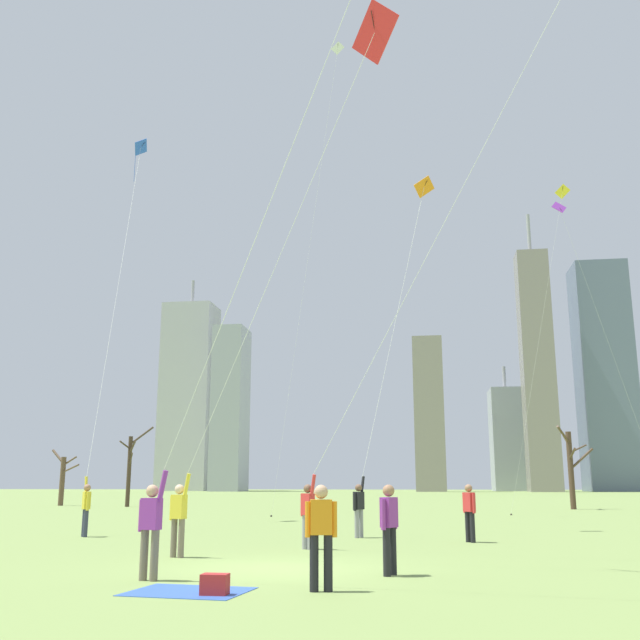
{
  "coord_description": "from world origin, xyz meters",
  "views": [
    {
      "loc": [
        2.91,
        -14.97,
        1.64
      ],
      "look_at": [
        0.0,
        6.0,
        6.37
      ],
      "focal_mm": 41.18,
      "sensor_mm": 36.0,
      "label": 1
    }
  ],
  "objects_px": {
    "kite_flyer_midfield_center_red": "(222,409)",
    "bare_tree_center": "(62,478)",
    "bystander_strolling_midfield": "(321,531)",
    "picnic_spot": "(203,587)",
    "kite_flyer_foreground_right_pink": "(366,394)",
    "distant_kite_drifting_left_yellow": "(557,228)",
    "kite_flyer_midfield_left_teal": "(194,413)",
    "bystander_far_off_by_trees": "(469,510)",
    "bare_tree_leftmost": "(571,465)",
    "bare_tree_left_of_center": "(130,466)",
    "kite_flyer_foreground_left_blue": "(98,427)",
    "bystander_watching_nearby": "(389,524)",
    "distant_kite_high_overhead_purple": "(573,246)",
    "kite_flyer_far_back_orange": "(368,463)",
    "distant_kite_low_near_trees_white": "(328,116)"
  },
  "relations": [
    {
      "from": "kite_flyer_foreground_left_blue",
      "to": "bare_tree_leftmost",
      "type": "height_order",
      "value": "kite_flyer_foreground_left_blue"
    },
    {
      "from": "kite_flyer_midfield_center_red",
      "to": "kite_flyer_far_back_orange",
      "type": "bearing_deg",
      "value": 70.19
    },
    {
      "from": "bystander_watching_nearby",
      "to": "picnic_spot",
      "type": "bearing_deg",
      "value": -136.03
    },
    {
      "from": "kite_flyer_foreground_right_pink",
      "to": "kite_flyer_far_back_orange",
      "type": "distance_m",
      "value": 5.84
    },
    {
      "from": "bystander_strolling_midfield",
      "to": "bare_tree_leftmost",
      "type": "relative_size",
      "value": 0.3
    },
    {
      "from": "bare_tree_leftmost",
      "to": "bare_tree_left_of_center",
      "type": "xyz_separation_m",
      "value": [
        -30.94,
        1.09,
        0.02
      ]
    },
    {
      "from": "distant_kite_drifting_left_yellow",
      "to": "bare_tree_leftmost",
      "type": "distance_m",
      "value": 16.33
    },
    {
      "from": "distant_kite_high_overhead_purple",
      "to": "picnic_spot",
      "type": "xyz_separation_m",
      "value": [
        -11.89,
        -28.57,
        -14.3
      ]
    },
    {
      "from": "bystander_watching_nearby",
      "to": "distant_kite_low_near_trees_white",
      "type": "bearing_deg",
      "value": 99.78
    },
    {
      "from": "kite_flyer_far_back_orange",
      "to": "bystander_watching_nearby",
      "type": "relative_size",
      "value": 8.3
    },
    {
      "from": "kite_flyer_foreground_left_blue",
      "to": "bystander_strolling_midfield",
      "type": "relative_size",
      "value": 11.5
    },
    {
      "from": "distant_kite_low_near_trees_white",
      "to": "bare_tree_leftmost",
      "type": "relative_size",
      "value": 5.08
    },
    {
      "from": "kite_flyer_midfield_left_teal",
      "to": "kite_flyer_far_back_orange",
      "type": "distance_m",
      "value": 11.77
    },
    {
      "from": "bystander_far_off_by_trees",
      "to": "kite_flyer_far_back_orange",
      "type": "bearing_deg",
      "value": 149.12
    },
    {
      "from": "kite_flyer_midfield_left_teal",
      "to": "bystander_far_off_by_trees",
      "type": "relative_size",
      "value": 12.06
    },
    {
      "from": "bystander_far_off_by_trees",
      "to": "picnic_spot",
      "type": "height_order",
      "value": "bystander_far_off_by_trees"
    },
    {
      "from": "bystander_watching_nearby",
      "to": "bystander_strolling_midfield",
      "type": "bearing_deg",
      "value": -114.19
    },
    {
      "from": "kite_flyer_midfield_left_teal",
      "to": "bystander_strolling_midfield",
      "type": "bearing_deg",
      "value": -12.71
    },
    {
      "from": "kite_flyer_foreground_left_blue",
      "to": "bystander_strolling_midfield",
      "type": "bearing_deg",
      "value": -52.45
    },
    {
      "from": "distant_kite_low_near_trees_white",
      "to": "bare_tree_left_of_center",
      "type": "distance_m",
      "value": 28.99
    },
    {
      "from": "bystander_strolling_midfield",
      "to": "picnic_spot",
      "type": "relative_size",
      "value": 0.83
    },
    {
      "from": "distant_kite_drifting_left_yellow",
      "to": "bystander_far_off_by_trees",
      "type": "bearing_deg",
      "value": -109.11
    },
    {
      "from": "kite_flyer_midfield_center_red",
      "to": "bare_tree_center",
      "type": "xyz_separation_m",
      "value": [
        -23.01,
        38.01,
        -1.23
      ]
    },
    {
      "from": "bare_tree_center",
      "to": "picnic_spot",
      "type": "bearing_deg",
      "value": -60.61
    },
    {
      "from": "kite_flyer_midfield_left_teal",
      "to": "bystander_far_off_by_trees",
      "type": "bearing_deg",
      "value": 61.88
    },
    {
      "from": "kite_flyer_midfield_center_red",
      "to": "picnic_spot",
      "type": "xyz_separation_m",
      "value": [
        1.16,
        -4.89,
        -3.22
      ]
    },
    {
      "from": "bystander_watching_nearby",
      "to": "distant_kite_drifting_left_yellow",
      "type": "bearing_deg",
      "value": 72.53
    },
    {
      "from": "kite_flyer_foreground_left_blue",
      "to": "bare_tree_center",
      "type": "height_order",
      "value": "kite_flyer_foreground_left_blue"
    },
    {
      "from": "picnic_spot",
      "to": "bare_tree_left_of_center",
      "type": "distance_m",
      "value": 44.63
    },
    {
      "from": "kite_flyer_foreground_left_blue",
      "to": "bystander_watching_nearby",
      "type": "xyz_separation_m",
      "value": [
        10.44,
        -10.16,
        -2.66
      ]
    },
    {
      "from": "distant_kite_high_overhead_purple",
      "to": "kite_flyer_foreground_left_blue",
      "type": "bearing_deg",
      "value": -141.16
    },
    {
      "from": "bare_tree_leftmost",
      "to": "bare_tree_center",
      "type": "bearing_deg",
      "value": 175.06
    },
    {
      "from": "distant_kite_high_overhead_purple",
      "to": "bare_tree_center",
      "type": "distance_m",
      "value": 40.71
    },
    {
      "from": "bare_tree_left_of_center",
      "to": "bystander_watching_nearby",
      "type": "bearing_deg",
      "value": -61.61
    },
    {
      "from": "kite_flyer_midfield_left_teal",
      "to": "bystander_far_off_by_trees",
      "type": "xyz_separation_m",
      "value": [
        5.2,
        9.74,
        -1.94
      ]
    },
    {
      "from": "kite_flyer_midfield_center_red",
      "to": "bystander_far_off_by_trees",
      "type": "height_order",
      "value": "kite_flyer_midfield_center_red"
    },
    {
      "from": "bare_tree_leftmost",
      "to": "bystander_far_off_by_trees",
      "type": "bearing_deg",
      "value": -106.14
    },
    {
      "from": "bystander_watching_nearby",
      "to": "distant_kite_drifting_left_yellow",
      "type": "height_order",
      "value": "distant_kite_drifting_left_yellow"
    },
    {
      "from": "kite_flyer_foreground_right_pink",
      "to": "kite_flyer_foreground_left_blue",
      "type": "bearing_deg",
      "value": 148.92
    },
    {
      "from": "kite_flyer_foreground_right_pink",
      "to": "distant_kite_drifting_left_yellow",
      "type": "height_order",
      "value": "distant_kite_drifting_left_yellow"
    },
    {
      "from": "bare_tree_left_of_center",
      "to": "kite_flyer_foreground_left_blue",
      "type": "bearing_deg",
      "value": -70.0
    },
    {
      "from": "kite_flyer_foreground_left_blue",
      "to": "picnic_spot",
      "type": "relative_size",
      "value": 9.54
    },
    {
      "from": "bystander_far_off_by_trees",
      "to": "distant_kite_drifting_left_yellow",
      "type": "height_order",
      "value": "distant_kite_drifting_left_yellow"
    },
    {
      "from": "distant_kite_high_overhead_purple",
      "to": "bare_tree_center",
      "type": "height_order",
      "value": "distant_kite_high_overhead_purple"
    },
    {
      "from": "bare_tree_left_of_center",
      "to": "distant_kite_low_near_trees_white",
      "type": "bearing_deg",
      "value": -39.95
    },
    {
      "from": "distant_kite_drifting_left_yellow",
      "to": "distant_kite_high_overhead_purple",
      "type": "bearing_deg",
      "value": -74.27
    },
    {
      "from": "kite_flyer_foreground_right_pink",
      "to": "bare_tree_center",
      "type": "xyz_separation_m",
      "value": [
        -26.17,
        35.98,
        -1.76
      ]
    },
    {
      "from": "kite_flyer_midfield_left_teal",
      "to": "distant_kite_high_overhead_purple",
      "type": "xyz_separation_m",
      "value": [
        12.45,
        27.59,
        11.55
      ]
    },
    {
      "from": "distant_kite_high_overhead_purple",
      "to": "bare_tree_leftmost",
      "type": "bearing_deg",
      "value": 84.13
    },
    {
      "from": "bare_tree_center",
      "to": "bystander_far_off_by_trees",
      "type": "bearing_deg",
      "value": -48.16
    }
  ]
}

